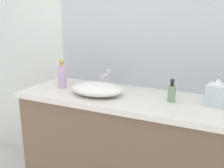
# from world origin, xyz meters

# --- Properties ---
(bathroom_wall_rear) EXTENTS (6.00, 0.06, 2.60)m
(bathroom_wall_rear) POSITION_xyz_m (0.00, 0.73, 1.30)
(bathroom_wall_rear) COLOR silver
(bathroom_wall_rear) RESTS_ON ground
(vanity_counter) EXTENTS (1.54, 0.56, 0.88)m
(vanity_counter) POSITION_xyz_m (-0.04, 0.41, 0.44)
(vanity_counter) COLOR brown
(vanity_counter) RESTS_ON ground
(wall_mirror_panel) EXTENTS (1.42, 0.01, 0.97)m
(wall_mirror_panel) POSITION_xyz_m (-0.04, 0.69, 1.37)
(wall_mirror_panel) COLOR #B2BCC6
(wall_mirror_panel) RESTS_ON vanity_counter
(sink_basin) EXTENTS (0.38, 0.28, 0.08)m
(sink_basin) POSITION_xyz_m (-0.24, 0.35, 0.92)
(sink_basin) COLOR white
(sink_basin) RESTS_ON vanity_counter
(faucet) EXTENTS (0.03, 0.13, 0.15)m
(faucet) POSITION_xyz_m (-0.24, 0.51, 0.97)
(faucet) COLOR silver
(faucet) RESTS_ON vanity_counter
(soap_dispenser) EXTENTS (0.06, 0.06, 0.23)m
(soap_dispenser) POSITION_xyz_m (-0.57, 0.40, 0.98)
(soap_dispenser) COLOR #CDAAD8
(soap_dispenser) RESTS_ON vanity_counter
(lotion_bottle) EXTENTS (0.05, 0.05, 0.15)m
(lotion_bottle) POSITION_xyz_m (0.27, 0.43, 0.95)
(lotion_bottle) COLOR #7BA478
(lotion_bottle) RESTS_ON vanity_counter
(tissue_box) EXTENTS (0.14, 0.14, 0.18)m
(tissue_box) POSITION_xyz_m (0.54, 0.47, 0.96)
(tissue_box) COLOR silver
(tissue_box) RESTS_ON vanity_counter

